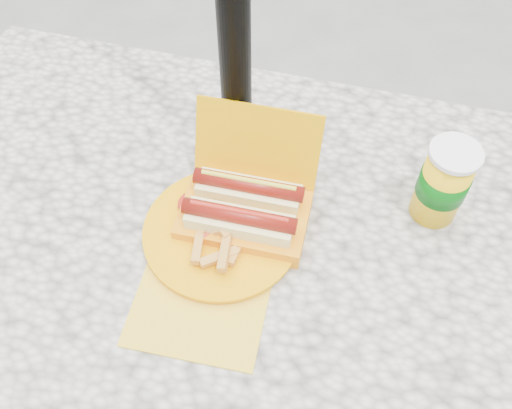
# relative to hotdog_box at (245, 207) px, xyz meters

# --- Properties ---
(ground) EXTENTS (60.00, 60.00, 0.00)m
(ground) POSITION_rel_hotdog_box_xyz_m (-0.05, -0.03, -0.79)
(ground) COLOR slate
(picnic_table) EXTENTS (1.20, 0.80, 0.75)m
(picnic_table) POSITION_rel_hotdog_box_xyz_m (-0.05, -0.03, -0.15)
(picnic_table) COLOR beige
(picnic_table) RESTS_ON ground
(hotdog_box) EXTENTS (0.21, 0.19, 0.16)m
(hotdog_box) POSITION_rel_hotdog_box_xyz_m (0.00, 0.00, 0.00)
(hotdog_box) COLOR #E69A00
(hotdog_box) RESTS_ON picnic_table
(fries_plate) EXTENTS (0.26, 0.35, 0.05)m
(fries_plate) POSITION_rel_hotdog_box_xyz_m (-0.03, -0.05, -0.02)
(fries_plate) COLOR gold
(fries_plate) RESTS_ON picnic_table
(soda_cup) EXTENTS (0.08, 0.08, 0.15)m
(soda_cup) POSITION_rel_hotdog_box_xyz_m (0.30, 0.10, 0.04)
(soda_cup) COLOR yellow
(soda_cup) RESTS_ON picnic_table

